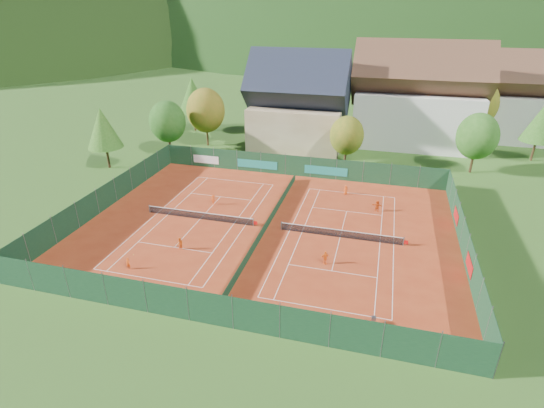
{
  "coord_description": "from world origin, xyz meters",
  "views": [
    {
      "loc": [
        11.19,
        -39.38,
        22.49
      ],
      "look_at": [
        0.0,
        2.0,
        2.0
      ],
      "focal_mm": 28.0,
      "sensor_mm": 36.0,
      "label": 1
    }
  ],
  "objects_px": {
    "chalet": "(298,107)",
    "ball_hopper": "(374,319)",
    "hotel_block_a": "(417,101)",
    "hotel_block_b": "(497,101)",
    "player_left_far": "(213,200)",
    "player_right_far_b": "(377,206)",
    "player_right_far_a": "(346,190)",
    "player_left_near": "(128,263)",
    "player_right_near": "(325,258)",
    "player_left_mid": "(180,244)"
  },
  "relations": [
    {
      "from": "chalet",
      "to": "player_right_near",
      "type": "bearing_deg",
      "value": -73.93
    },
    {
      "from": "player_left_mid",
      "to": "player_right_near",
      "type": "relative_size",
      "value": 0.97
    },
    {
      "from": "player_right_near",
      "to": "hotel_block_a",
      "type": "bearing_deg",
      "value": 51.42
    },
    {
      "from": "chalet",
      "to": "ball_hopper",
      "type": "xyz_separation_m",
      "value": [
        15.07,
        -42.73,
        -6.07
      ]
    },
    {
      "from": "hotel_block_b",
      "to": "ball_hopper",
      "type": "xyz_separation_m",
      "value": [
        -17.93,
        -56.73,
        -6.06
      ]
    },
    {
      "from": "player_left_near",
      "to": "player_right_far_b",
      "type": "relative_size",
      "value": 0.87
    },
    {
      "from": "hotel_block_a",
      "to": "hotel_block_b",
      "type": "bearing_deg",
      "value": 29.74
    },
    {
      "from": "hotel_block_a",
      "to": "player_right_far_a",
      "type": "bearing_deg",
      "value": -109.44
    },
    {
      "from": "hotel_block_b",
      "to": "player_right_near",
      "type": "xyz_separation_m",
      "value": [
        -22.81,
        -49.38,
        -5.93
      ]
    },
    {
      "from": "hotel_block_b",
      "to": "player_right_near",
      "type": "relative_size",
      "value": 12.57
    },
    {
      "from": "hotel_block_b",
      "to": "player_right_far_a",
      "type": "distance_m",
      "value": 40.21
    },
    {
      "from": "ball_hopper",
      "to": "player_right_far_b",
      "type": "xyz_separation_m",
      "value": [
        -0.64,
        20.08,
        0.14
      ]
    },
    {
      "from": "player_left_far",
      "to": "player_right_near",
      "type": "relative_size",
      "value": 0.93
    },
    {
      "from": "ball_hopper",
      "to": "player_right_near",
      "type": "distance_m",
      "value": 8.82
    },
    {
      "from": "player_left_near",
      "to": "player_right_near",
      "type": "xyz_separation_m",
      "value": [
        17.5,
        5.6,
        0.09
      ]
    },
    {
      "from": "player_left_mid",
      "to": "player_left_far",
      "type": "height_order",
      "value": "player_left_mid"
    },
    {
      "from": "player_right_near",
      "to": "player_left_far",
      "type": "bearing_deg",
      "value": 121.63
    },
    {
      "from": "player_right_near",
      "to": "player_right_far_b",
      "type": "xyz_separation_m",
      "value": [
        4.24,
        12.73,
        0.01
      ]
    },
    {
      "from": "hotel_block_b",
      "to": "player_left_mid",
      "type": "bearing_deg",
      "value": -126.29
    },
    {
      "from": "chalet",
      "to": "player_left_mid",
      "type": "height_order",
      "value": "chalet"
    },
    {
      "from": "chalet",
      "to": "ball_hopper",
      "type": "bearing_deg",
      "value": -70.58
    },
    {
      "from": "player_left_near",
      "to": "player_right_far_b",
      "type": "height_order",
      "value": "player_right_far_b"
    },
    {
      "from": "ball_hopper",
      "to": "player_left_far",
      "type": "bearing_deg",
      "value": 140.1
    },
    {
      "from": "hotel_block_b",
      "to": "player_right_far_b",
      "type": "height_order",
      "value": "hotel_block_b"
    },
    {
      "from": "player_right_near",
      "to": "player_left_near",
      "type": "bearing_deg",
      "value": 171.19
    },
    {
      "from": "hotel_block_a",
      "to": "player_right_near",
      "type": "xyz_separation_m",
      "value": [
        -8.81,
        -41.38,
        -6.7
      ]
    },
    {
      "from": "hotel_block_a",
      "to": "hotel_block_b",
      "type": "xyz_separation_m",
      "value": [
        14.0,
        8.0,
        -0.76
      ]
    },
    {
      "from": "ball_hopper",
      "to": "player_right_near",
      "type": "bearing_deg",
      "value": 123.56
    },
    {
      "from": "player_left_near",
      "to": "hotel_block_a",
      "type": "bearing_deg",
      "value": 58.52
    },
    {
      "from": "player_right_far_a",
      "to": "player_right_far_b",
      "type": "distance_m",
      "value": 5.75
    },
    {
      "from": "player_left_near",
      "to": "chalet",
      "type": "bearing_deg",
      "value": 77.65
    },
    {
      "from": "ball_hopper",
      "to": "player_left_far",
      "type": "relative_size",
      "value": 0.63
    },
    {
      "from": "player_left_mid",
      "to": "player_left_far",
      "type": "xyz_separation_m",
      "value": [
        -0.82,
        10.66,
        -0.03
      ]
    },
    {
      "from": "player_left_near",
      "to": "player_right_far_b",
      "type": "distance_m",
      "value": 28.44
    },
    {
      "from": "ball_hopper",
      "to": "player_left_near",
      "type": "bearing_deg",
      "value": 175.53
    },
    {
      "from": "player_left_mid",
      "to": "hotel_block_b",
      "type": "bearing_deg",
      "value": 69.82
    },
    {
      "from": "ball_hopper",
      "to": "player_right_far_b",
      "type": "height_order",
      "value": "player_right_far_b"
    },
    {
      "from": "chalet",
      "to": "player_left_near",
      "type": "xyz_separation_m",
      "value": [
        -7.31,
        -40.98,
        -6.02
      ]
    },
    {
      "from": "chalet",
      "to": "player_left_far",
      "type": "bearing_deg",
      "value": -100.88
    },
    {
      "from": "ball_hopper",
      "to": "player_right_far_b",
      "type": "bearing_deg",
      "value": 91.81
    },
    {
      "from": "hotel_block_a",
      "to": "player_right_far_b",
      "type": "height_order",
      "value": "hotel_block_a"
    },
    {
      "from": "chalet",
      "to": "hotel_block_a",
      "type": "xyz_separation_m",
      "value": [
        19.0,
        6.0,
        0.76
      ]
    },
    {
      "from": "player_left_mid",
      "to": "player_right_far_b",
      "type": "bearing_deg",
      "value": 53.02
    },
    {
      "from": "player_right_far_b",
      "to": "player_left_far",
      "type": "bearing_deg",
      "value": 14.37
    },
    {
      "from": "player_left_near",
      "to": "player_right_far_a",
      "type": "height_order",
      "value": "player_right_far_a"
    },
    {
      "from": "player_left_mid",
      "to": "player_right_far_b",
      "type": "relative_size",
      "value": 0.97
    },
    {
      "from": "chalet",
      "to": "hotel_block_b",
      "type": "bearing_deg",
      "value": 22.99
    },
    {
      "from": "player_left_far",
      "to": "player_right_far_a",
      "type": "bearing_deg",
      "value": -148.65
    },
    {
      "from": "chalet",
      "to": "hotel_block_b",
      "type": "distance_m",
      "value": 35.85
    },
    {
      "from": "player_left_far",
      "to": "player_right_far_b",
      "type": "bearing_deg",
      "value": -164.54
    }
  ]
}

